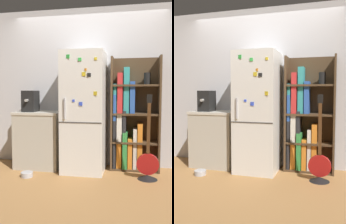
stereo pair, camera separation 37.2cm
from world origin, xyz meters
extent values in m
plane|color=#A87542|center=(0.00, 0.00, 0.00)|extent=(16.00, 16.00, 0.00)
cube|color=silver|center=(0.00, 0.47, 1.30)|extent=(8.00, 0.05, 2.60)
cube|color=white|center=(0.00, 0.11, 0.91)|extent=(0.63, 0.67, 1.83)
cube|color=#333333|center=(0.00, -0.22, 0.79)|extent=(0.62, 0.01, 0.01)
cube|color=#B2B2B7|center=(-0.22, -0.24, 0.99)|extent=(0.02, 0.02, 0.30)
cube|color=blue|center=(-0.09, -0.23, 1.10)|extent=(0.03, 0.01, 0.03)
cube|color=yellow|center=(0.22, -0.23, 1.68)|extent=(0.04, 0.01, 0.04)
cube|color=black|center=(0.13, -0.23, 1.46)|extent=(0.05, 0.01, 0.05)
cube|color=green|center=(0.00, -0.23, 1.68)|extent=(0.05, 0.01, 0.05)
cube|color=yellow|center=(0.06, -0.23, 1.47)|extent=(0.06, 0.01, 0.06)
cube|color=blue|center=(0.01, -0.23, 1.06)|extent=(0.05, 0.01, 0.05)
cube|color=green|center=(-0.17, -0.23, 1.72)|extent=(0.05, 0.02, 0.05)
cube|color=orange|center=(0.08, -0.23, 1.53)|extent=(0.03, 0.02, 0.03)
cube|color=yellow|center=(0.22, -0.23, 1.20)|extent=(0.05, 0.02, 0.05)
cube|color=#4C3823|center=(0.41, 0.29, 0.88)|extent=(0.03, 0.33, 1.76)
cube|color=#4C3823|center=(1.13, 0.29, 0.88)|extent=(0.03, 0.33, 1.76)
cube|color=#4C3823|center=(0.77, 0.43, 0.88)|extent=(0.75, 0.03, 1.76)
cube|color=#4C3823|center=(0.77, 0.29, 0.01)|extent=(0.69, 0.30, 0.03)
cube|color=#4C3823|center=(0.77, 0.29, 0.44)|extent=(0.69, 0.30, 0.03)
cube|color=#4C3823|center=(0.77, 0.29, 0.88)|extent=(0.69, 0.30, 0.03)
cube|color=#4C3823|center=(0.77, 0.29, 1.32)|extent=(0.69, 0.30, 0.03)
cube|color=#262628|center=(0.46, 0.28, 0.40)|extent=(0.04, 0.25, 0.75)
cube|color=orange|center=(0.53, 0.28, 0.38)|extent=(0.08, 0.22, 0.70)
cube|color=#338C3F|center=(0.62, 0.28, 0.31)|extent=(0.07, 0.28, 0.57)
cube|color=orange|center=(0.70, 0.28, 0.26)|extent=(0.07, 0.25, 0.47)
cube|color=silver|center=(0.77, 0.29, 0.34)|extent=(0.05, 0.23, 0.62)
cube|color=orange|center=(0.85, 0.29, 0.38)|extent=(0.08, 0.23, 0.71)
cube|color=#2D59B2|center=(0.46, 0.28, 0.82)|extent=(0.04, 0.26, 0.72)
cube|color=silver|center=(0.53, 0.28, 0.77)|extent=(0.08, 0.23, 0.62)
cube|color=#262628|center=(0.61, 0.29, 0.69)|extent=(0.05, 0.26, 0.48)
cube|color=teal|center=(0.46, 0.28, 1.12)|extent=(0.05, 0.22, 0.45)
cube|color=red|center=(0.54, 0.29, 1.21)|extent=(0.08, 0.25, 0.62)
cube|color=teal|center=(0.64, 0.29, 1.25)|extent=(0.09, 0.22, 0.70)
cube|color=#2D59B2|center=(0.73, 0.29, 1.14)|extent=(0.08, 0.24, 0.49)
cylinder|color=black|center=(0.94, 0.29, 1.43)|extent=(0.10, 0.10, 0.18)
cube|color=#BCB7A8|center=(-0.76, 0.17, 0.43)|extent=(0.72, 0.56, 0.87)
cube|color=beige|center=(-0.76, 0.17, 0.89)|extent=(0.74, 0.58, 0.04)
cube|color=black|center=(-0.89, 0.13, 1.08)|extent=(0.21, 0.26, 0.34)
cylinder|color=#A5A39E|center=(-0.89, -0.03, 1.09)|extent=(0.04, 0.06, 0.04)
cone|color=black|center=(0.95, -0.14, 0.03)|extent=(0.28, 0.28, 0.06)
cylinder|color=#B21919|center=(0.95, -0.14, 0.21)|extent=(0.31, 0.09, 0.31)
cube|color=brown|center=(0.95, -0.21, 0.73)|extent=(0.04, 0.12, 0.71)
cube|color=black|center=(0.95, -0.27, 1.13)|extent=(0.07, 0.04, 0.11)
cylinder|color=#B7B7BC|center=(-0.76, -0.36, 0.03)|extent=(0.17, 0.17, 0.07)
torus|color=#B7B7BC|center=(-0.76, -0.36, 0.06)|extent=(0.18, 0.18, 0.01)
camera|label=1|loc=(0.75, -3.66, 1.22)|focal=40.00mm
camera|label=2|loc=(1.11, -3.57, 1.22)|focal=40.00mm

